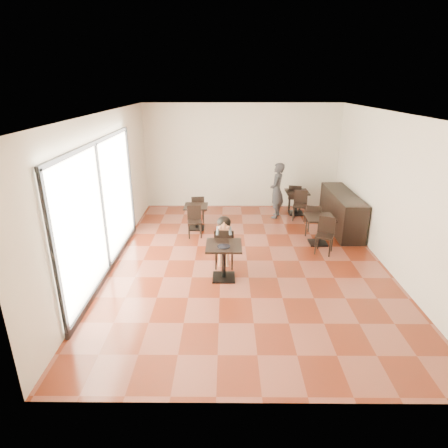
{
  "coord_description": "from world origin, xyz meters",
  "views": [
    {
      "loc": [
        -0.46,
        -7.59,
        3.77
      ],
      "look_at": [
        -0.51,
        -0.31,
        1.0
      ],
      "focal_mm": 30.0,
      "sensor_mm": 36.0,
      "label": 1
    }
  ],
  "objects_px": {
    "child_chair": "(224,247)",
    "chair_back_b": "(300,206)",
    "cafe_table_mid": "(319,230)",
    "chair_mid_b": "(325,236)",
    "cafe_table_left": "(196,217)",
    "child_table": "(224,262)",
    "chair_mid_a": "(314,220)",
    "chair_left_b": "(195,222)",
    "adult_patron": "(277,191)",
    "chair_left_a": "(198,208)",
    "chair_back_a": "(295,198)",
    "child": "(224,242)",
    "cafe_table_back": "(296,203)"
  },
  "relations": [
    {
      "from": "cafe_table_left",
      "to": "child_chair",
      "type": "bearing_deg",
      "value": -70.93
    },
    {
      "from": "child_chair",
      "to": "adult_patron",
      "type": "distance_m",
      "value": 3.56
    },
    {
      "from": "child_chair",
      "to": "chair_back_b",
      "type": "relative_size",
      "value": 1.06
    },
    {
      "from": "adult_patron",
      "to": "chair_mid_b",
      "type": "height_order",
      "value": "adult_patron"
    },
    {
      "from": "child_chair",
      "to": "cafe_table_mid",
      "type": "relative_size",
      "value": 1.28
    },
    {
      "from": "child_table",
      "to": "cafe_table_back",
      "type": "distance_m",
      "value": 4.59
    },
    {
      "from": "child_table",
      "to": "child",
      "type": "relative_size",
      "value": 0.66
    },
    {
      "from": "adult_patron",
      "to": "chair_mid_a",
      "type": "xyz_separation_m",
      "value": [
        0.81,
        -1.41,
        -0.38
      ]
    },
    {
      "from": "child",
      "to": "chair_mid_a",
      "type": "xyz_separation_m",
      "value": [
        2.33,
        1.79,
        -0.14
      ]
    },
    {
      "from": "cafe_table_left",
      "to": "chair_mid_b",
      "type": "relative_size",
      "value": 0.77
    },
    {
      "from": "cafe_table_mid",
      "to": "chair_left_b",
      "type": "relative_size",
      "value": 0.89
    },
    {
      "from": "chair_mid_b",
      "to": "chair_left_a",
      "type": "height_order",
      "value": "chair_mid_b"
    },
    {
      "from": "child_chair",
      "to": "child",
      "type": "distance_m",
      "value": 0.12
    },
    {
      "from": "chair_mid_a",
      "to": "chair_left_a",
      "type": "xyz_separation_m",
      "value": [
        -3.1,
        0.99,
        -0.03
      ]
    },
    {
      "from": "adult_patron",
      "to": "cafe_table_mid",
      "type": "bearing_deg",
      "value": 37.6
    },
    {
      "from": "chair_back_a",
      "to": "chair_back_b",
      "type": "height_order",
      "value": "same"
    },
    {
      "from": "child_chair",
      "to": "cafe_table_left",
      "type": "bearing_deg",
      "value": -70.93
    },
    {
      "from": "child",
      "to": "cafe_table_back",
      "type": "height_order",
      "value": "child"
    },
    {
      "from": "cafe_table_left",
      "to": "chair_mid_a",
      "type": "relative_size",
      "value": 0.77
    },
    {
      "from": "child",
      "to": "chair_back_b",
      "type": "bearing_deg",
      "value": 53.69
    },
    {
      "from": "child_table",
      "to": "chair_mid_b",
      "type": "xyz_separation_m",
      "value": [
        2.33,
        1.24,
        0.05
      ]
    },
    {
      "from": "cafe_table_back",
      "to": "chair_left_a",
      "type": "xyz_separation_m",
      "value": [
        -2.93,
        -0.72,
        0.04
      ]
    },
    {
      "from": "cafe_table_mid",
      "to": "chair_mid_b",
      "type": "distance_m",
      "value": 0.55
    },
    {
      "from": "child_chair",
      "to": "child",
      "type": "bearing_deg",
      "value": -0.0
    },
    {
      "from": "cafe_table_left",
      "to": "chair_mid_b",
      "type": "xyz_separation_m",
      "value": [
        3.1,
        -1.54,
        0.1
      ]
    },
    {
      "from": "child_table",
      "to": "chair_back_b",
      "type": "height_order",
      "value": "chair_back_b"
    },
    {
      "from": "child_table",
      "to": "chair_mid_a",
      "type": "relative_size",
      "value": 0.88
    },
    {
      "from": "chair_back_b",
      "to": "child_chair",
      "type": "bearing_deg",
      "value": -111.25
    },
    {
      "from": "cafe_table_back",
      "to": "chair_left_b",
      "type": "bearing_deg",
      "value": -148.21
    },
    {
      "from": "cafe_table_left",
      "to": "chair_back_a",
      "type": "bearing_deg",
      "value": 27.58
    },
    {
      "from": "cafe_table_back",
      "to": "cafe_table_mid",
      "type": "bearing_deg",
      "value": -85.86
    },
    {
      "from": "adult_patron",
      "to": "chair_left_a",
      "type": "distance_m",
      "value": 2.36
    },
    {
      "from": "cafe_table_mid",
      "to": "chair_mid_b",
      "type": "relative_size",
      "value": 0.83
    },
    {
      "from": "cafe_table_left",
      "to": "chair_left_b",
      "type": "xyz_separation_m",
      "value": [
        0.0,
        -0.55,
        0.07
      ]
    },
    {
      "from": "chair_mid_a",
      "to": "chair_back_b",
      "type": "bearing_deg",
      "value": -58.23
    },
    {
      "from": "chair_mid_b",
      "to": "chair_back_b",
      "type": "height_order",
      "value": "same"
    },
    {
      "from": "cafe_table_left",
      "to": "cafe_table_back",
      "type": "xyz_separation_m",
      "value": [
        2.93,
        1.27,
        0.02
      ]
    },
    {
      "from": "child_table",
      "to": "chair_back_a",
      "type": "height_order",
      "value": "chair_back_a"
    },
    {
      "from": "chair_left_a",
      "to": "cafe_table_back",
      "type": "bearing_deg",
      "value": -173.84
    },
    {
      "from": "cafe_table_back",
      "to": "chair_back_a",
      "type": "height_order",
      "value": "chair_back_a"
    },
    {
      "from": "cafe_table_mid",
      "to": "chair_left_b",
      "type": "height_order",
      "value": "chair_left_b"
    },
    {
      "from": "child",
      "to": "cafe_table_left",
      "type": "xyz_separation_m",
      "value": [
        -0.77,
        2.23,
        -0.24
      ]
    },
    {
      "from": "chair_back_a",
      "to": "chair_mid_b",
      "type": "bearing_deg",
      "value": 108.11
    },
    {
      "from": "adult_patron",
      "to": "chair_left_a",
      "type": "xyz_separation_m",
      "value": [
        -2.28,
        -0.42,
        -0.41
      ]
    },
    {
      "from": "cafe_table_mid",
      "to": "chair_back_b",
      "type": "xyz_separation_m",
      "value": [
        -0.16,
        1.71,
        0.07
      ]
    },
    {
      "from": "child_table",
      "to": "chair_mid_a",
      "type": "distance_m",
      "value": 3.3
    },
    {
      "from": "cafe_table_left",
      "to": "chair_back_a",
      "type": "distance_m",
      "value": 3.31
    },
    {
      "from": "child_table",
      "to": "child_chair",
      "type": "relative_size",
      "value": 0.83
    },
    {
      "from": "child_chair",
      "to": "cafe_table_mid",
      "type": "height_order",
      "value": "child_chair"
    },
    {
      "from": "cafe_table_mid",
      "to": "cafe_table_left",
      "type": "bearing_deg",
      "value": 162.25
    }
  ]
}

